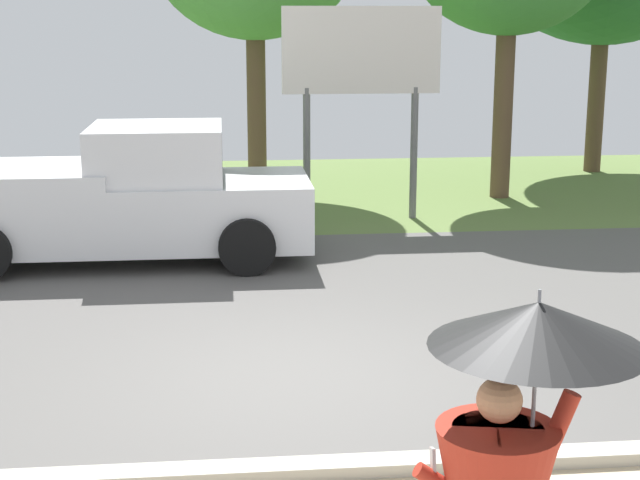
{
  "coord_description": "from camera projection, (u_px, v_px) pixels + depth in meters",
  "views": [
    {
      "loc": [
        -0.67,
        -8.6,
        3.37
      ],
      "look_at": [
        0.3,
        1.0,
        1.1
      ],
      "focal_mm": 54.0,
      "sensor_mm": 36.0,
      "label": 1
    }
  ],
  "objects": [
    {
      "name": "pickup_truck",
      "position": [
        124.0,
        198.0,
        13.39
      ],
      "size": [
        5.2,
        2.28,
        1.88
      ],
      "rotation": [
        0.0,
        0.0,
        -0.07
      ],
      "color": "silver",
      "rests_on": "ground_plane"
    },
    {
      "name": "ground_plane",
      "position": [
        280.0,
        294.0,
        12.03
      ],
      "size": [
        40.0,
        22.0,
        0.2
      ],
      "color": "#565451"
    },
    {
      "name": "roadside_billboard",
      "position": [
        361.0,
        66.0,
        15.67
      ],
      "size": [
        2.6,
        0.12,
        3.5
      ],
      "color": "slate",
      "rests_on": "ground_plane"
    }
  ]
}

